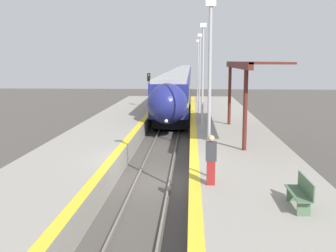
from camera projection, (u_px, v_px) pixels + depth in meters
ground_plane at (153, 182)px, 18.13m from camera, size 120.00×120.00×0.00m
rail_left at (136, 181)px, 18.16m from camera, size 0.08×90.00×0.15m
rail_right at (170, 181)px, 18.08m from camera, size 0.08×90.00×0.15m
train at (182, 78)px, 73.06m from camera, size 2.87×93.68×3.87m
platform_right at (246, 172)px, 17.83m from camera, size 4.81×64.00×1.05m
platform_left at (69, 170)px, 18.25m from camera, size 4.21×64.00×1.05m
platform_bench at (301, 192)px, 11.91m from camera, size 0.44×1.65×0.89m
person_waiting at (211, 159)px, 14.11m from camera, size 0.36×0.22×1.71m
railway_signal at (149, 91)px, 37.48m from camera, size 0.28×0.28×4.10m
lamppost_near at (210, 79)px, 14.78m from camera, size 0.36×0.20×6.23m
lamppost_mid at (203, 72)px, 23.99m from camera, size 0.36×0.20×6.23m
lamppost_far at (200, 69)px, 33.19m from camera, size 0.36×0.20×6.23m
lamppost_farthest at (198, 67)px, 42.40m from camera, size 0.36×0.20×6.23m
station_canopy at (247, 67)px, 23.13m from camera, size 2.02×11.11×4.11m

